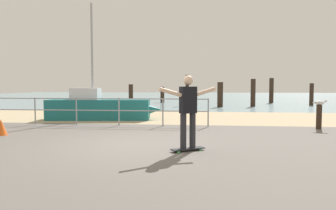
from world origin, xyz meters
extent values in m
cube|color=#605B56|center=(0.00, -1.00, 0.00)|extent=(24.00, 10.00, 0.04)
cube|color=tan|center=(0.00, 7.00, 0.00)|extent=(24.00, 6.00, 0.04)
cube|color=#75939E|center=(0.00, 35.00, 0.00)|extent=(72.00, 50.00, 0.04)
cylinder|color=gray|center=(-4.57, 3.60, 0.53)|extent=(0.05, 0.05, 1.05)
cylinder|color=gray|center=(-2.93, 3.60, 0.53)|extent=(0.05, 0.05, 1.05)
cylinder|color=gray|center=(-1.28, 3.60, 0.53)|extent=(0.05, 0.05, 1.05)
cylinder|color=gray|center=(0.37, 3.60, 0.53)|extent=(0.05, 0.05, 1.05)
cylinder|color=gray|center=(2.02, 3.60, 0.53)|extent=(0.05, 0.05, 1.05)
cylinder|color=gray|center=(-2.93, 3.60, 1.02)|extent=(9.90, 0.04, 0.04)
cylinder|color=gray|center=(-2.93, 3.60, 0.58)|extent=(9.90, 0.04, 0.04)
cube|color=#19666B|center=(-2.71, 5.62, 0.45)|extent=(4.53, 1.89, 0.90)
cone|color=#19666B|center=(-0.52, 5.87, 0.45)|extent=(1.18, 0.88, 0.77)
cylinder|color=#9EA0A5|center=(-3.00, 5.59, 2.99)|extent=(0.10, 0.10, 4.19)
cube|color=silver|center=(-3.30, 5.56, 1.15)|extent=(1.29, 1.03, 0.50)
cube|color=black|center=(1.47, -0.61, 0.07)|extent=(0.78, 0.60, 0.02)
cylinder|color=#3FBF59|center=(1.67, -0.39, 0.03)|extent=(0.07, 0.06, 0.06)
cylinder|color=#3FBF59|center=(1.75, -0.53, 0.03)|extent=(0.07, 0.06, 0.06)
cylinder|color=#3FBF59|center=(1.20, -0.69, 0.03)|extent=(0.07, 0.06, 0.06)
cylinder|color=#3FBF59|center=(1.28, -0.83, 0.03)|extent=(0.07, 0.06, 0.06)
cylinder|color=#26262B|center=(1.58, -0.54, 0.48)|extent=(0.14, 0.14, 0.80)
cylinder|color=#26262B|center=(1.37, -0.67, 0.48)|extent=(0.14, 0.14, 0.80)
cube|color=black|center=(1.47, -0.61, 1.18)|extent=(0.41, 0.36, 0.60)
sphere|color=beige|center=(1.47, -0.61, 1.62)|extent=(0.22, 0.22, 0.22)
cylinder|color=beige|center=(1.85, -0.37, 1.36)|extent=(0.52, 0.37, 0.23)
cylinder|color=beige|center=(1.10, -0.85, 1.36)|extent=(0.52, 0.37, 0.23)
cylinder|color=#332319|center=(5.78, 3.42, 0.42)|extent=(0.18, 0.18, 0.85)
ellipsoid|color=white|center=(5.78, 3.42, 0.92)|extent=(0.34, 0.18, 0.14)
sphere|color=white|center=(5.97, 3.39, 0.98)|extent=(0.09, 0.09, 0.09)
cone|color=gold|center=(6.02, 3.38, 0.98)|extent=(0.05, 0.03, 0.02)
cube|color=slate|center=(5.62, 3.44, 0.93)|extent=(0.13, 0.10, 0.02)
cylinder|color=#332319|center=(-4.02, 17.36, 0.81)|extent=(0.36, 0.36, 1.62)
cylinder|color=#332319|center=(-1.65, 19.41, 0.71)|extent=(0.35, 0.35, 1.41)
cylinder|color=#332319|center=(0.72, 15.60, 1.16)|extent=(0.26, 0.26, 2.32)
cylinder|color=#332319|center=(3.09, 14.15, 0.88)|extent=(0.40, 0.40, 1.76)
cylinder|color=#332319|center=(5.46, 14.91, 1.00)|extent=(0.34, 0.34, 1.99)
cylinder|color=#332319|center=(7.83, 19.88, 1.09)|extent=(0.37, 0.37, 2.17)
cylinder|color=#332319|center=(10.20, 17.05, 0.85)|extent=(0.31, 0.31, 1.70)
cone|color=#E55919|center=(-4.19, 1.01, 0.25)|extent=(0.36, 0.36, 0.50)
camera|label=1|loc=(1.77, -7.49, 1.50)|focal=32.74mm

